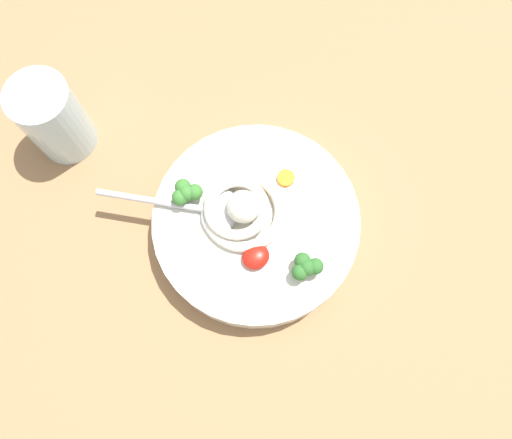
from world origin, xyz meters
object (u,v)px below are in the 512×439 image
(soup_bowl, at_px, (256,225))
(soup_spoon, at_px, (208,210))
(noodle_pile, at_px, (242,210))
(drinking_glass, at_px, (53,118))

(soup_bowl, relative_size, soup_spoon, 1.65)
(noodle_pile, bearing_deg, drinking_glass, -58.34)
(noodle_pile, bearing_deg, soup_spoon, -33.64)
(noodle_pile, height_order, soup_spoon, noodle_pile)
(drinking_glass, bearing_deg, soup_spoon, 117.44)
(noodle_pile, relative_size, drinking_glass, 0.96)
(soup_bowl, relative_size, drinking_glass, 2.17)
(noodle_pile, relative_size, soup_spoon, 0.73)
(drinking_glass, bearing_deg, soup_bowl, 121.72)
(soup_spoon, relative_size, drinking_glass, 1.32)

